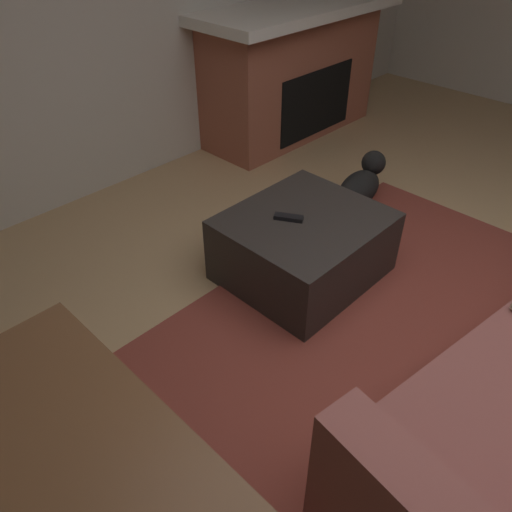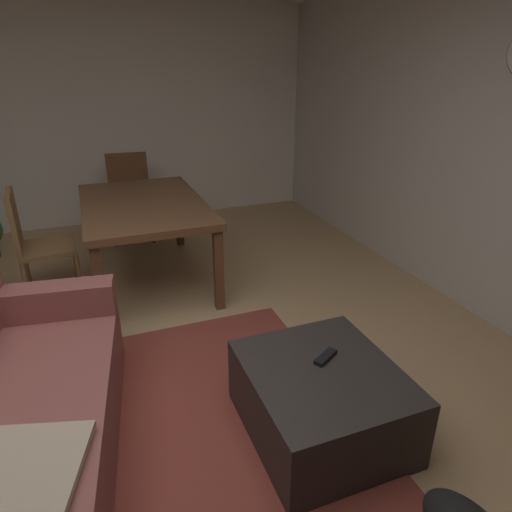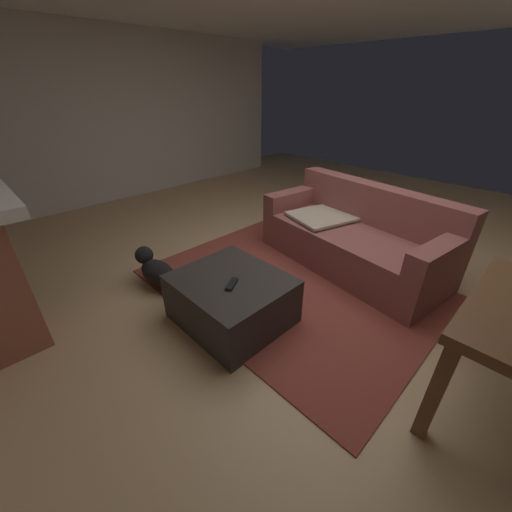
# 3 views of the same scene
# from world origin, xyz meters

# --- Properties ---
(floor) EXTENTS (9.48, 9.48, 0.00)m
(floor) POSITION_xyz_m (0.00, 0.00, 0.00)
(floor) COLOR tan
(wall_right_window_side) EXTENTS (0.12, 6.11, 2.51)m
(wall_right_window_side) POSITION_xyz_m (3.95, 0.00, 1.25)
(wall_right_window_side) COLOR white
(wall_right_window_side) RESTS_ON ground
(area_rug) EXTENTS (2.60, 2.00, 0.01)m
(area_rug) POSITION_xyz_m (-0.16, -0.30, 0.01)
(area_rug) COLOR brown
(area_rug) RESTS_ON ground
(ottoman_coffee_table) EXTENTS (0.85, 0.76, 0.40)m
(ottoman_coffee_table) POSITION_xyz_m (-0.16, -1.04, 0.20)
(ottoman_coffee_table) COLOR #2D2826
(ottoman_coffee_table) RESTS_ON ground
(tv_remote) EXTENTS (0.12, 0.16, 0.02)m
(tv_remote) POSITION_xyz_m (-0.08, -1.09, 0.41)
(tv_remote) COLOR black
(tv_remote) RESTS_ON ottoman_coffee_table
(dining_table) EXTENTS (1.62, 1.02, 0.74)m
(dining_table) POSITION_xyz_m (2.06, -0.47, 0.67)
(dining_table) COLOR brown
(dining_table) RESTS_ON ground
(dining_chair_north) EXTENTS (0.47, 0.47, 0.93)m
(dining_chair_north) POSITION_xyz_m (2.05, 0.43, 0.52)
(dining_chair_north) COLOR brown
(dining_chair_north) RESTS_ON ground
(dining_chair_east) EXTENTS (0.48, 0.48, 0.93)m
(dining_chair_east) POSITION_xyz_m (3.26, -0.48, 0.52)
(dining_chair_east) COLOR brown
(dining_chair_east) RESTS_ON ground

